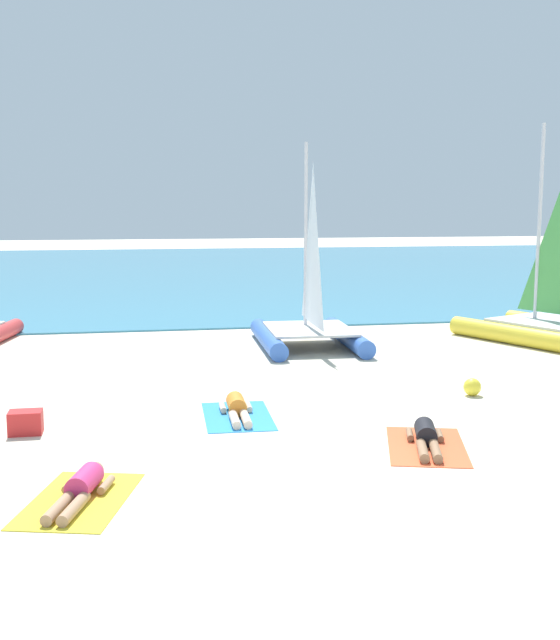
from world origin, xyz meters
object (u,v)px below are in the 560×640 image
object	(u,v)px
sailboat_yellow	(553,310)
sunbather_leftmost	(81,488)
sailboat_blue	(309,317)
towel_center_left	(238,416)
towel_leftmost	(80,500)
towel_center_right	(426,446)
sunbather_center_right	(426,436)
sunbather_center_left	(237,408)
cooler_box	(26,422)
beach_ball	(472,387)

from	to	relation	value
sailboat_yellow	sunbather_leftmost	bearing A→B (deg)	-164.95
sailboat_blue	towel_center_left	size ratio (longest dim) A/B	2.63
towel_leftmost	towel_center_right	xyz separation A→B (m)	(4.83, 1.26, 0.00)
sunbather_leftmost	sunbather_center_right	distance (m)	5.00
towel_leftmost	sunbather_center_left	bearing A→B (deg)	55.88
sunbather_leftmost	cooler_box	xyz separation A→B (m)	(-1.01, 2.93, 0.05)
sailboat_yellow	towel_leftmost	world-z (taller)	sailboat_yellow
sailboat_yellow	towel_center_right	xyz separation A→B (m)	(-6.35, -7.83, -0.82)
towel_center_left	sunbather_center_left	xyz separation A→B (m)	(0.00, 0.07, 0.13)
sailboat_yellow	towel_center_left	distance (m)	10.56
sunbather_leftmost	beach_ball	world-z (taller)	beach_ball
towel_leftmost	sunbather_center_right	size ratio (longest dim) A/B	1.23
towel_leftmost	towel_center_left	xyz separation A→B (m)	(2.34, 3.39, 0.00)
towel_leftmost	cooler_box	distance (m)	3.15
sunbather_leftmost	sunbather_center_right	world-z (taller)	same
towel_leftmost	sunbather_center_left	size ratio (longest dim) A/B	1.22
sunbather_leftmost	sailboat_blue	bearing A→B (deg)	77.66
towel_center_left	beach_ball	world-z (taller)	beach_ball
towel_center_left	sunbather_center_right	size ratio (longest dim) A/B	1.23
towel_center_right	towel_leftmost	bearing A→B (deg)	-165.38
towel_center_left	sunbather_center_left	bearing A→B (deg)	88.02
sailboat_blue	towel_leftmost	world-z (taller)	sailboat_blue
sunbather_center_left	sunbather_center_right	distance (m)	3.29
beach_ball	sunbather_leftmost	bearing A→B (deg)	-149.54
sailboat_yellow	sunbather_center_left	size ratio (longest dim) A/B	3.53
towel_center_left	cooler_box	xyz separation A→B (m)	(-3.33, -0.40, 0.17)
sailboat_yellow	beach_ball	size ratio (longest dim) A/B	16.96
sunbather_center_left	cooler_box	world-z (taller)	cooler_box
sunbather_center_left	sunbather_leftmost	bearing A→B (deg)	-122.45
sailboat_blue	cooler_box	bearing A→B (deg)	-130.37
towel_center_right	beach_ball	world-z (taller)	beach_ball
sunbather_leftmost	sunbather_center_left	xyz separation A→B (m)	(2.32, 3.39, 0.00)
sailboat_blue	beach_ball	xyz separation A→B (m)	(1.88, -5.42, -0.58)
sailboat_yellow	sunbather_center_left	bearing A→B (deg)	-171.38
sailboat_blue	sunbather_leftmost	world-z (taller)	sailboat_blue
sunbather_leftmost	sunbather_center_right	xyz separation A→B (m)	(4.83, 1.26, 0.00)
beach_ball	sunbather_center_right	bearing A→B (deg)	-125.33
sunbather_leftmost	cooler_box	world-z (taller)	cooler_box
sunbather_leftmost	cooler_box	size ratio (longest dim) A/B	3.10
towel_center_left	sunbather_center_right	xyz separation A→B (m)	(2.51, -2.06, 0.13)
towel_center_left	sunbather_center_left	distance (m)	0.14
cooler_box	sunbather_center_right	bearing A→B (deg)	-15.92
towel_center_right	cooler_box	bearing A→B (deg)	163.45
sailboat_blue	towel_center_right	size ratio (longest dim) A/B	2.63
towel_leftmost	sunbather_center_left	distance (m)	4.18
sailboat_blue	towel_leftmost	bearing A→B (deg)	-115.45
beach_ball	cooler_box	size ratio (longest dim) A/B	0.65
towel_leftmost	cooler_box	bearing A→B (deg)	108.29
towel_center_right	cooler_box	distance (m)	6.08
sunbather_center_left	sailboat_blue	bearing A→B (deg)	68.89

